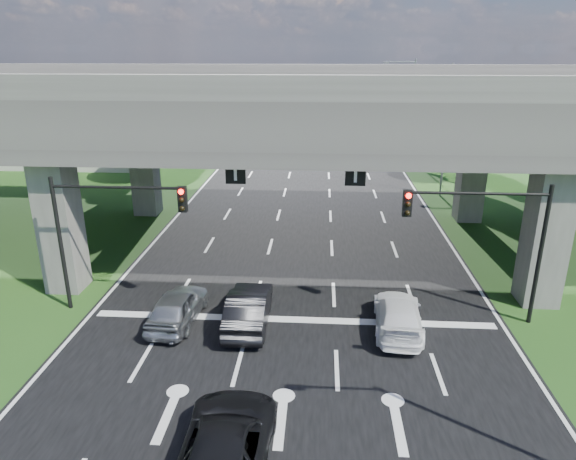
# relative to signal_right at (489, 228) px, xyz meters

# --- Properties ---
(ground) EXTENTS (160.00, 160.00, 0.00)m
(ground) POSITION_rel_signal_right_xyz_m (-7.82, -3.94, -4.19)
(ground) COLOR #1C4014
(ground) RESTS_ON ground
(road) EXTENTS (18.00, 120.00, 0.03)m
(road) POSITION_rel_signal_right_xyz_m (-7.82, 6.06, -4.17)
(road) COLOR black
(road) RESTS_ON ground
(overpass) EXTENTS (80.00, 15.00, 10.00)m
(overpass) POSITION_rel_signal_right_xyz_m (-7.82, 8.06, 3.73)
(overpass) COLOR #353330
(overpass) RESTS_ON ground
(warehouse) EXTENTS (20.00, 10.00, 4.00)m
(warehouse) POSITION_rel_signal_right_xyz_m (-33.82, 31.06, -2.19)
(warehouse) COLOR #9E9E99
(warehouse) RESTS_ON ground
(signal_right) EXTENTS (5.76, 0.54, 6.00)m
(signal_right) POSITION_rel_signal_right_xyz_m (0.00, 0.00, 0.00)
(signal_right) COLOR black
(signal_right) RESTS_ON ground
(signal_left) EXTENTS (5.76, 0.54, 6.00)m
(signal_left) POSITION_rel_signal_right_xyz_m (-15.65, 0.00, 0.00)
(signal_left) COLOR black
(signal_left) RESTS_ON ground
(streetlight_far) EXTENTS (3.38, 0.25, 10.00)m
(streetlight_far) POSITION_rel_signal_right_xyz_m (2.27, 20.06, 1.66)
(streetlight_far) COLOR gray
(streetlight_far) RESTS_ON ground
(streetlight_beyond) EXTENTS (3.38, 0.25, 10.00)m
(streetlight_beyond) POSITION_rel_signal_right_xyz_m (2.27, 36.06, 1.66)
(streetlight_beyond) COLOR gray
(streetlight_beyond) RESTS_ON ground
(tree_left_near) EXTENTS (4.50, 4.50, 7.80)m
(tree_left_near) POSITION_rel_signal_right_xyz_m (-21.78, 22.06, 0.63)
(tree_left_near) COLOR black
(tree_left_near) RESTS_ON ground
(tree_left_mid) EXTENTS (3.91, 3.90, 6.76)m
(tree_left_mid) POSITION_rel_signal_right_xyz_m (-24.78, 30.06, -0.01)
(tree_left_mid) COLOR black
(tree_left_mid) RESTS_ON ground
(tree_left_far) EXTENTS (4.80, 4.80, 8.32)m
(tree_left_far) POSITION_rel_signal_right_xyz_m (-20.78, 38.06, 0.95)
(tree_left_far) COLOR black
(tree_left_far) RESTS_ON ground
(tree_right_near) EXTENTS (4.20, 4.20, 7.28)m
(tree_right_near) POSITION_rel_signal_right_xyz_m (5.22, 24.06, 0.31)
(tree_right_near) COLOR black
(tree_right_near) RESTS_ON ground
(tree_right_mid) EXTENTS (3.91, 3.90, 6.76)m
(tree_right_mid) POSITION_rel_signal_right_xyz_m (8.22, 32.06, -0.01)
(tree_right_mid) COLOR black
(tree_right_mid) RESTS_ON ground
(tree_right_far) EXTENTS (4.50, 4.50, 7.80)m
(tree_right_far) POSITION_rel_signal_right_xyz_m (4.22, 40.06, 0.63)
(tree_right_far) COLOR black
(tree_right_far) RESTS_ON ground
(car_silver) EXTENTS (2.00, 4.33, 1.44)m
(car_silver) POSITION_rel_signal_right_xyz_m (-12.63, -0.94, -3.44)
(car_silver) COLOR #AAADB2
(car_silver) RESTS_ON road
(car_dark) EXTENTS (1.68, 4.67, 1.53)m
(car_dark) POSITION_rel_signal_right_xyz_m (-9.62, -0.94, -3.39)
(car_dark) COLOR black
(car_dark) RESTS_ON road
(car_white) EXTENTS (2.20, 4.72, 1.33)m
(car_white) POSITION_rel_signal_right_xyz_m (-3.48, -0.94, -3.49)
(car_white) COLOR white
(car_white) RESTS_ON road
(car_trailing) EXTENTS (2.53, 5.33, 1.47)m
(car_trailing) POSITION_rel_signal_right_xyz_m (-9.18, -8.79, -3.42)
(car_trailing) COLOR black
(car_trailing) RESTS_ON road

